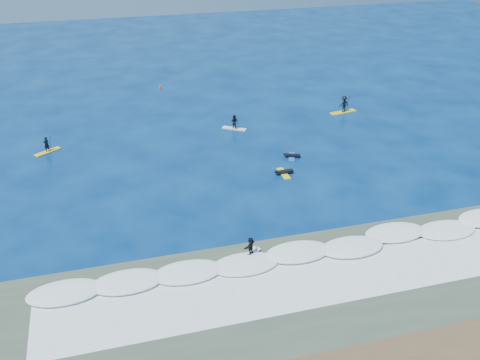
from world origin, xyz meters
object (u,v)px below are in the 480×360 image
object	(u,v)px
prone_paddler_far	(292,156)
wave_surfer	(250,247)
prone_paddler_near	(284,172)
sup_paddler_right	(344,105)
sup_paddler_left	(47,147)
sup_paddler_center	(234,123)
marker_buoy	(160,88)

from	to	relation	value
prone_paddler_far	wave_surfer	bearing A→B (deg)	170.71
wave_surfer	prone_paddler_near	bearing A→B (deg)	18.82
sup_paddler_right	wave_surfer	bearing A→B (deg)	-137.99
sup_paddler_left	sup_paddler_right	xyz separation A→B (m)	(33.35, 2.30, 0.32)
sup_paddler_left	sup_paddler_center	size ratio (longest dim) A/B	1.01
sup_paddler_right	prone_paddler_near	xyz separation A→B (m)	(-12.19, -13.15, -0.75)
prone_paddler_near	sup_paddler_left	bearing A→B (deg)	62.83
sup_paddler_center	prone_paddler_near	size ratio (longest dim) A/B	1.14
prone_paddler_near	prone_paddler_far	xyz separation A→B (m)	(1.97, 3.14, -0.01)
sup_paddler_center	wave_surfer	world-z (taller)	sup_paddler_center
prone_paddler_near	prone_paddler_far	bearing A→B (deg)	-32.05
sup_paddler_right	sup_paddler_left	bearing A→B (deg)	173.33
sup_paddler_left	prone_paddler_near	xyz separation A→B (m)	(21.16, -10.86, -0.43)
sup_paddler_left	sup_paddler_right	size ratio (longest dim) A/B	0.76
prone_paddler_near	prone_paddler_far	size ratio (longest dim) A/B	1.05
sup_paddler_right	prone_paddler_near	world-z (taller)	sup_paddler_right
marker_buoy	prone_paddler_near	bearing A→B (deg)	-74.72
sup_paddler_left	wave_surfer	bearing A→B (deg)	-90.25
sup_paddler_center	wave_surfer	size ratio (longest dim) A/B	1.39
sup_paddler_right	wave_surfer	xyz separation A→B (m)	(-18.81, -24.63, -0.10)
sup_paddler_center	sup_paddler_left	bearing A→B (deg)	-143.34
wave_surfer	sup_paddler_left	bearing A→B (deg)	81.89
sup_paddler_right	sup_paddler_center	bearing A→B (deg)	175.48
prone_paddler_near	marker_buoy	world-z (taller)	marker_buoy
sup_paddler_center	wave_surfer	xyz separation A→B (m)	(-5.03, -23.16, 0.12)
sup_paddler_right	marker_buoy	size ratio (longest dim) A/B	5.42
sup_paddler_left	marker_buoy	world-z (taller)	sup_paddler_left
sup_paddler_left	sup_paddler_right	world-z (taller)	sup_paddler_right
wave_surfer	marker_buoy	xyz separation A→B (m)	(-0.88, 38.93, -0.54)
sup_paddler_left	wave_surfer	world-z (taller)	sup_paddler_left
sup_paddler_left	prone_paddler_near	size ratio (longest dim) A/B	1.15
prone_paddler_near	marker_buoy	xyz separation A→B (m)	(-7.50, 27.46, 0.11)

